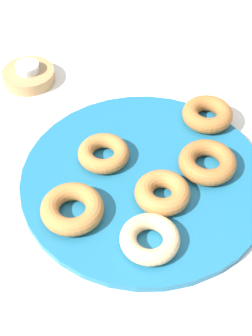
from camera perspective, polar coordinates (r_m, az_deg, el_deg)
name	(u,v)px	position (r m, az deg, el deg)	size (l,w,h in m)	color
ground_plane	(144,182)	(0.80, 2.04, -1.53)	(2.40, 2.40, 0.00)	white
donut_plate	(144,179)	(0.80, 2.05, -1.24)	(0.39, 0.39, 0.01)	#1E6B93
donut_0	(150,239)	(0.71, 2.69, -7.97)	(0.08, 0.08, 0.02)	#EABC84
donut_1	(162,193)	(0.75, 4.10, -2.79)	(0.08, 0.08, 0.03)	#BC7A3D
donut_2	(104,153)	(0.81, -2.54, 1.66)	(0.08, 0.08, 0.02)	#BC7A3D
donut_3	(207,114)	(0.88, 9.14, 5.99)	(0.09, 0.09, 0.03)	#AD6B33
donut_4	(72,209)	(0.74, -6.07, -4.58)	(0.09, 0.09, 0.03)	#BC7A3D
donut_5	(207,162)	(0.80, 9.13, 0.65)	(0.09, 0.09, 0.03)	#AD6B33
candle_holder	(29,76)	(0.99, -10.87, 10.14)	(0.10, 0.10, 0.02)	tan
tealight	(27,68)	(0.98, -11.02, 11.01)	(0.04, 0.04, 0.01)	silver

